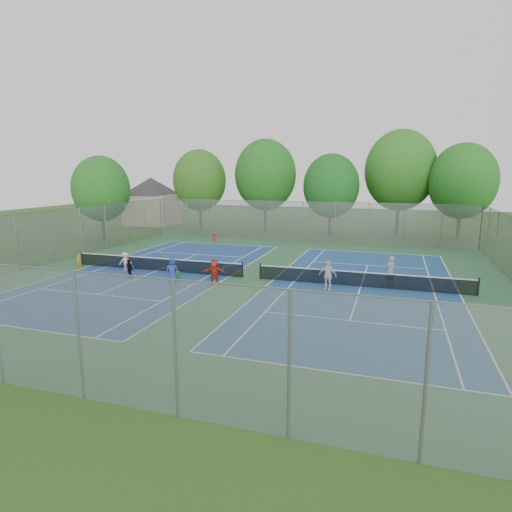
{
  "coord_description": "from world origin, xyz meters",
  "views": [
    {
      "loc": [
        8.7,
        -25.76,
        6.77
      ],
      "look_at": [
        0.0,
        1.0,
        1.3
      ],
      "focal_mm": 30.0,
      "sensor_mm": 36.0,
      "label": 1
    }
  ],
  "objects": [
    {
      "name": "student_f",
      "position": [
        -1.58,
        -2.4,
        0.82
      ],
      "size": [
        1.59,
        0.77,
        1.64
      ],
      "primitive_type": "imported",
      "rotation": [
        0.0,
        0.0,
        0.2
      ],
      "color": "red",
      "rests_on": "ground"
    },
    {
      "name": "child_far_baseline",
      "position": [
        -7.92,
        12.2,
        0.54
      ],
      "size": [
        0.81,
        0.65,
        1.09
      ],
      "primitive_type": "imported",
      "rotation": [
        0.0,
        0.0,
        2.73
      ],
      "color": "red",
      "rests_on": "ground"
    },
    {
      "name": "student_d",
      "position": [
        -7.66,
        -2.33,
        0.62
      ],
      "size": [
        0.78,
        0.56,
        1.24
      ],
      "primitive_type": "imported",
      "rotation": [
        0.0,
        0.0,
        -0.41
      ],
      "color": "black",
      "rests_on": "ground"
    },
    {
      "name": "tree_nc",
      "position": [
        2.0,
        21.0,
        5.39
      ],
      "size": [
        6.0,
        6.0,
        8.85
      ],
      "color": "#443326",
      "rests_on": "ground"
    },
    {
      "name": "house",
      "position": [
        -22.0,
        24.0,
        4.21
      ],
      "size": [
        11.03,
        11.03,
        7.3
      ],
      "color": "#B7A88C",
      "rests_on": "ground"
    },
    {
      "name": "fence_south",
      "position": [
        0.0,
        -16.0,
        2.0
      ],
      "size": [
        32.0,
        0.1,
        4.0
      ],
      "primitive_type": "cube",
      "color": "gray",
      "rests_on": "ground"
    },
    {
      "name": "court_left",
      "position": [
        -7.0,
        0.0,
        0.02
      ],
      "size": [
        10.97,
        23.77,
        0.01
      ],
      "primitive_type": "cube",
      "color": "navy",
      "rests_on": "court_pad"
    },
    {
      "name": "tennis_ball_6",
      "position": [
        -8.54,
        -4.75,
        0.03
      ],
      "size": [
        0.07,
        0.07,
        0.07
      ],
      "primitive_type": "sphere",
      "color": "#CBE535",
      "rests_on": "ground"
    },
    {
      "name": "tennis_ball_10",
      "position": [
        -7.8,
        -3.48,
        0.03
      ],
      "size": [
        0.07,
        0.07,
        0.07
      ],
      "primitive_type": "sphere",
      "color": "yellow",
      "rests_on": "ground"
    },
    {
      "name": "instructor",
      "position": [
        8.65,
        0.93,
        0.91
      ],
      "size": [
        0.79,
        0.78,
        1.83
      ],
      "primitive_type": "imported",
      "rotation": [
        0.0,
        0.0,
        3.89
      ],
      "color": "gray",
      "rests_on": "ground"
    },
    {
      "name": "fence_north",
      "position": [
        0.0,
        16.0,
        2.0
      ],
      "size": [
        32.0,
        0.1,
        4.0
      ],
      "primitive_type": "cube",
      "color": "gray",
      "rests_on": "ground"
    },
    {
      "name": "tree_nw",
      "position": [
        -14.0,
        22.0,
        5.89
      ],
      "size": [
        6.4,
        6.4,
        9.58
      ],
      "color": "#443326",
      "rests_on": "ground"
    },
    {
      "name": "student_c",
      "position": [
        -9.15,
        -0.6,
        0.66
      ],
      "size": [
        0.98,
        0.87,
        1.31
      ],
      "primitive_type": "imported",
      "rotation": [
        0.0,
        0.0,
        0.57
      ],
      "color": "silver",
      "rests_on": "ground"
    },
    {
      "name": "net_left",
      "position": [
        -7.0,
        0.0,
        0.46
      ],
      "size": [
        12.87,
        0.1,
        0.91
      ],
      "primitive_type": "cube",
      "color": "black",
      "rests_on": "ground"
    },
    {
      "name": "student_b",
      "position": [
        -7.95,
        -1.95,
        0.59
      ],
      "size": [
        0.61,
        0.5,
        1.17
      ],
      "primitive_type": "imported",
      "rotation": [
        0.0,
        0.0,
        0.11
      ],
      "color": "#D5538C",
      "rests_on": "ground"
    },
    {
      "name": "student_a",
      "position": [
        -12.74,
        -1.09,
        0.54
      ],
      "size": [
        0.42,
        0.3,
        1.08
      ],
      "primitive_type": "imported",
      "rotation": [
        0.0,
        0.0,
        -0.12
      ],
      "color": "orange",
      "rests_on": "ground"
    },
    {
      "name": "tennis_ball_4",
      "position": [
        -8.59,
        -6.42,
        0.03
      ],
      "size": [
        0.07,
        0.07,
        0.07
      ],
      "primitive_type": "sphere",
      "color": "#C7D030",
      "rests_on": "ground"
    },
    {
      "name": "court_pad",
      "position": [
        0.0,
        0.0,
        0.01
      ],
      "size": [
        32.0,
        32.0,
        0.01
      ],
      "primitive_type": "cube",
      "color": "#2C5E3B",
      "rests_on": "ground"
    },
    {
      "name": "tennis_ball_7",
      "position": [
        -5.81,
        -2.81,
        0.03
      ],
      "size": [
        0.07,
        0.07,
        0.07
      ],
      "primitive_type": "sphere",
      "color": "#E0F438",
      "rests_on": "ground"
    },
    {
      "name": "teen_court_b",
      "position": [
        5.18,
        -1.39,
        0.9
      ],
      "size": [
        1.11,
        0.61,
        1.8
      ],
      "primitive_type": "imported",
      "rotation": [
        0.0,
        0.0,
        -0.17
      ],
      "color": "silver",
      "rests_on": "ground"
    },
    {
      "name": "student_e",
      "position": [
        -4.28,
        -2.73,
        0.8
      ],
      "size": [
        0.89,
        0.71,
        1.6
      ],
      "primitive_type": "imported",
      "rotation": [
        0.0,
        0.0,
        0.29
      ],
      "color": "#294299",
      "rests_on": "ground"
    },
    {
      "name": "tennis_ball_9",
      "position": [
        -3.23,
        -2.88,
        0.03
      ],
      "size": [
        0.07,
        0.07,
        0.07
      ],
      "primitive_type": "sphere",
      "color": "#B9D130",
      "rests_on": "ground"
    },
    {
      "name": "ball_hopper",
      "position": [
        -4.46,
        -1.7,
        0.25
      ],
      "size": [
        0.33,
        0.33,
        0.5
      ],
      "primitive_type": "cube",
      "rotation": [
        0.0,
        0.0,
        -0.41
      ],
      "color": "#248429",
      "rests_on": "ground"
    },
    {
      "name": "tennis_ball_3",
      "position": [
        -8.22,
        -3.74,
        0.03
      ],
      "size": [
        0.07,
        0.07,
        0.07
      ],
      "primitive_type": "sphere",
      "color": "#D2EC36",
      "rests_on": "ground"
    },
    {
      "name": "tree_nl",
      "position": [
        -6.0,
        23.0,
        6.54
      ],
      "size": [
        7.2,
        7.2,
        10.69
      ],
      "color": "#443326",
      "rests_on": "ground"
    },
    {
      "name": "net_right",
      "position": [
        7.0,
        0.0,
        0.46
      ],
      "size": [
        12.87,
        0.1,
        0.91
      ],
      "primitive_type": "cube",
      "color": "black",
      "rests_on": "ground"
    },
    {
      "name": "tree_ne",
      "position": [
        15.0,
        22.0,
        5.97
      ],
      "size": [
        6.6,
        6.6,
        9.77
      ],
      "color": "#443326",
      "rests_on": "ground"
    },
    {
      "name": "tennis_ball_11",
      "position": [
        -4.54,
        -5.94,
        0.03
      ],
      "size": [
        0.07,
        0.07,
        0.07
      ],
      "primitive_type": "sphere",
      "color": "#D1F238",
      "rests_on": "ground"
    },
    {
      "name": "tennis_ball_2",
      "position": [
        -9.89,
        -1.87,
        0.03
      ],
      "size": [
        0.07,
        0.07,
        0.07
      ],
      "primitive_type": "sphere",
      "color": "gold",
      "rests_on": "ground"
    },
    {
      "name": "tennis_ball_1",
      "position": [
        -6.95,
        -1.87,
        0.03
      ],
      "size": [
        0.07,
        0.07,
        0.07
      ],
      "primitive_type": "sphere",
      "color": "#C0D331",
      "rests_on": "ground"
    },
    {
      "name": "tennis_ball_8",
      "position": [
        -9.04,
        -6.48,
        0.03
      ],
      "size": [
        0.07,
        0.07,
        0.07
      ],
      "primitive_type": "sphere",
      "color": "#BCDC33",
      "rests_on": "ground"
    },
    {
      "name": "tree_side_w",
      "position": [
        -19.0,
        10.0,
        5.24
      ],
      "size": [
        5.6,
        5.6,
        8.47
      ],
      "color": "#443326",
      "rests_on": "ground"
    },
    {
      "name": "fence_west",
      "position": [
        -16.0,
        0.0,
        2.0
      ],
      "size": [
        0.1,
        32.0,
        4.0
      ],
      "primitive_type": "cube",
      "rotation": [
        0.0,
        0.0,
        1.57
      ],
      "color": "gray",
      "rests_on": "ground"
    },
    {
      "name": "tree_nr",
      "position": [
        9.0,
        24.0,
        7.04
      ],
      "size": [
        7.6,
        7.6,
        11.42
      ],
      "color": "#443326",
      "rests_on": "ground"
    },
    {
      "name": "tennis_ball_5",
      "position": [
        -6.82,
        -1.46,
        0.03
      ],
      "size": [
        0.07,
        0.07,
        0.07
      ],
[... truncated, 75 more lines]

